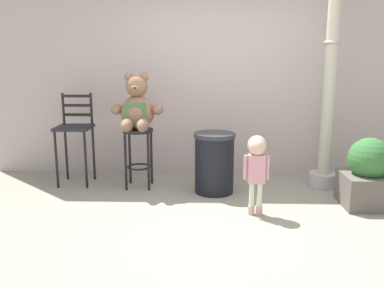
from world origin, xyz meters
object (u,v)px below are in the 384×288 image
bar_stool_with_teddy (139,146)px  teddy_bear (137,109)px  trash_bin (214,163)px  child_walking (257,158)px  bar_chair_empty (75,132)px  planter_with_shrub (368,175)px  lamppost (329,88)px

bar_stool_with_teddy → teddy_bear: teddy_bear is taller
trash_bin → teddy_bear: bearing=171.3°
child_walking → trash_bin: child_walking is taller
bar_stool_with_teddy → bar_chair_empty: bar_chair_empty is taller
planter_with_shrub → teddy_bear: bearing=168.0°
teddy_bear → trash_bin: teddy_bear is taller
trash_bin → bar_chair_empty: size_ratio=0.63×
teddy_bear → lamppost: 2.36m
lamppost → bar_chair_empty: bearing=179.0°
teddy_bear → trash_bin: (0.95, -0.14, -0.64)m
bar_stool_with_teddy → teddy_bear: 0.48m
bar_stool_with_teddy → planter_with_shrub: (2.64, -0.59, -0.18)m
lamppost → bar_chair_empty: size_ratio=2.67×
bar_stool_with_teddy → bar_chair_empty: (-0.84, 0.14, 0.15)m
bar_stool_with_teddy → bar_chair_empty: bearing=170.7°
child_walking → lamppost: bearing=-47.3°
lamppost → planter_with_shrub: 1.16m
teddy_bear → lamppost: lamppost is taller
child_walking → planter_with_shrub: (1.27, 0.30, -0.26)m
child_walking → bar_chair_empty: 2.44m
lamppost → bar_chair_empty: 3.24m
trash_bin → planter_with_shrub: planter_with_shrub is taller
bar_stool_with_teddy → child_walking: 1.64m
trash_bin → planter_with_shrub: bearing=-13.8°
child_walking → planter_with_shrub: child_walking is taller
bar_stool_with_teddy → teddy_bear: bearing=-90.0°
teddy_bear → bar_chair_empty: bearing=168.6°
bar_chair_empty → trash_bin: bearing=-10.0°
bar_chair_empty → bar_stool_with_teddy: bearing=-9.3°
bar_stool_with_teddy → planter_with_shrub: size_ratio=0.97×
bar_stool_with_teddy → planter_with_shrub: bearing=-12.7°
trash_bin → lamppost: 1.67m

